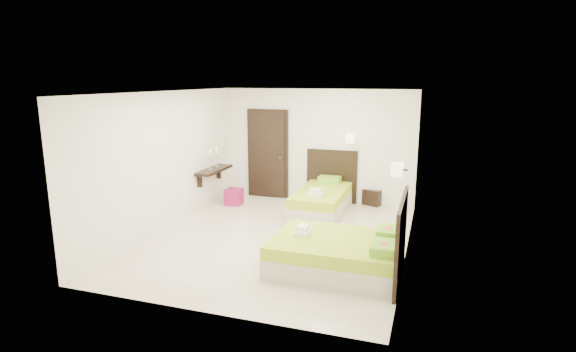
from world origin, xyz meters
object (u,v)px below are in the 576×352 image
(bed_single, at_px, (323,199))
(nightstand, at_px, (373,197))
(ottoman, at_px, (234,197))
(bed_double, at_px, (342,253))

(bed_single, distance_m, nightstand, 1.36)
(ottoman, bearing_deg, nightstand, 18.29)
(bed_double, xyz_separation_m, ottoman, (-3.07, 2.80, -0.10))
(nightstand, bearing_deg, bed_single, -114.37)
(bed_single, relative_size, ottoman, 5.40)
(bed_double, relative_size, nightstand, 4.78)
(bed_double, bearing_deg, nightstand, 90.57)
(bed_double, height_order, ottoman, bed_double)
(bed_single, height_order, ottoman, bed_single)
(bed_single, relative_size, bed_double, 1.03)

